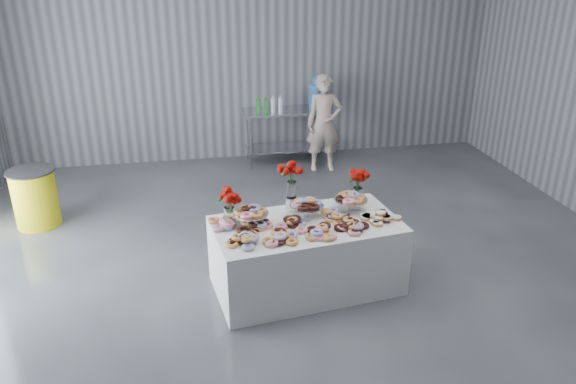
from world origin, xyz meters
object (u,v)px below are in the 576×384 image
person (324,123)px  water_jug (318,93)px  trash_barrel (35,198)px  display_table (307,255)px  prep_table (288,126)px

person → water_jug: bearing=94.5°
water_jug → trash_barrel: (-4.15, -1.76, -0.77)m
display_table → prep_table: bearing=82.2°
water_jug → person: (0.00, -0.48, -0.37)m
prep_table → water_jug: water_jug is taller
prep_table → trash_barrel: prep_table is taller
display_table → water_jug: bearing=75.1°
display_table → trash_barrel: bearing=146.3°
display_table → trash_barrel: (-3.12, 2.08, 0.01)m
prep_table → water_jug: bearing=-0.0°
display_table → trash_barrel: 3.75m
display_table → person: person is taller
water_jug → trash_barrel: 4.57m
prep_table → person: size_ratio=0.97×
person → trash_barrel: (-4.15, -1.29, -0.39)m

